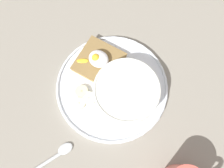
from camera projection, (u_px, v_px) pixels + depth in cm
name	position (u px, v px, depth cm)	size (l,w,h in cm)	color
ground_plane	(112.00, 89.00, 63.08)	(120.00, 120.00, 2.00)	gray
plate	(112.00, 87.00, 61.37)	(27.56, 27.56, 1.60)	white
oatmeal_bowl	(127.00, 92.00, 57.65)	(15.16, 15.16, 5.92)	white
toast_slice	(99.00, 62.00, 62.26)	(11.54, 11.54, 1.58)	olive
poached_egg	(98.00, 59.00, 60.43)	(7.27, 6.02, 2.88)	white
banana_slice_front	(89.00, 98.00, 59.48)	(4.02, 4.12, 1.70)	#EFEFBD
banana_slice_left	(80.00, 103.00, 59.14)	(2.90, 2.93, 1.46)	#F6E9BE
banana_slice_back	(82.00, 92.00, 60.08)	(3.77, 3.65, 1.62)	beige
spoon	(58.00, 155.00, 56.73)	(5.56, 10.88, 0.80)	silver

